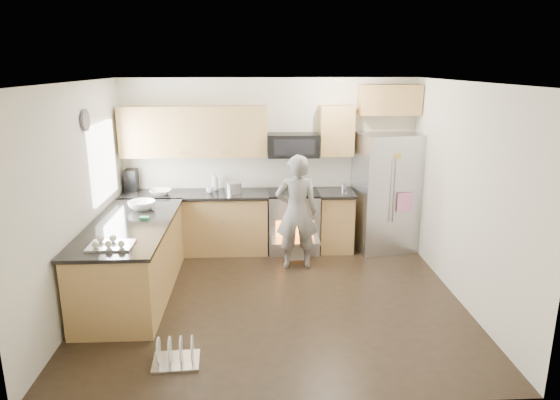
{
  "coord_description": "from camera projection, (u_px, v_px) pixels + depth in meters",
  "views": [
    {
      "loc": [
        -0.2,
        -5.59,
        2.79
      ],
      "look_at": [
        0.09,
        0.5,
        1.13
      ],
      "focal_mm": 32.0,
      "sensor_mm": 36.0,
      "label": 1
    }
  ],
  "objects": [
    {
      "name": "refrigerator",
      "position": [
        386.0,
        192.0,
        7.61
      ],
      "size": [
        0.99,
        0.83,
        1.8
      ],
      "rotation": [
        0.0,
        0.0,
        0.17
      ],
      "color": "#B7B7BC",
      "rests_on": "ground"
    },
    {
      "name": "dish_rack",
      "position": [
        176.0,
        356.0,
        4.8
      ],
      "size": [
        0.47,
        0.38,
        0.27
      ],
      "rotation": [
        0.0,
        0.0,
        0.07
      ],
      "color": "#B7B7BC",
      "rests_on": "ground"
    },
    {
      "name": "ground",
      "position": [
        275.0,
        299.0,
        6.13
      ],
      "size": [
        4.5,
        4.5,
        0.0
      ],
      "primitive_type": "plane",
      "color": "black",
      "rests_on": "ground"
    },
    {
      "name": "peninsula",
      "position": [
        133.0,
        259.0,
        6.16
      ],
      "size": [
        0.96,
        2.36,
        1.04
      ],
      "color": "tan",
      "rests_on": "ground"
    },
    {
      "name": "room_shell",
      "position": [
        271.0,
        165.0,
        5.7
      ],
      "size": [
        4.54,
        4.04,
        2.62
      ],
      "color": "silver",
      "rests_on": "ground"
    },
    {
      "name": "back_cabinet_run",
      "position": [
        231.0,
        189.0,
        7.53
      ],
      "size": [
        4.45,
        0.64,
        2.5
      ],
      "color": "tan",
      "rests_on": "ground"
    },
    {
      "name": "person",
      "position": [
        297.0,
        212.0,
        6.9
      ],
      "size": [
        0.6,
        0.4,
        1.62
      ],
      "primitive_type": "imported",
      "rotation": [
        0.0,
        0.0,
        3.13
      ],
      "color": "gray",
      "rests_on": "ground"
    },
    {
      "name": "stove_range",
      "position": [
        293.0,
        208.0,
        7.6
      ],
      "size": [
        0.76,
        0.97,
        1.79
      ],
      "color": "#B7B7BC",
      "rests_on": "ground"
    }
  ]
}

